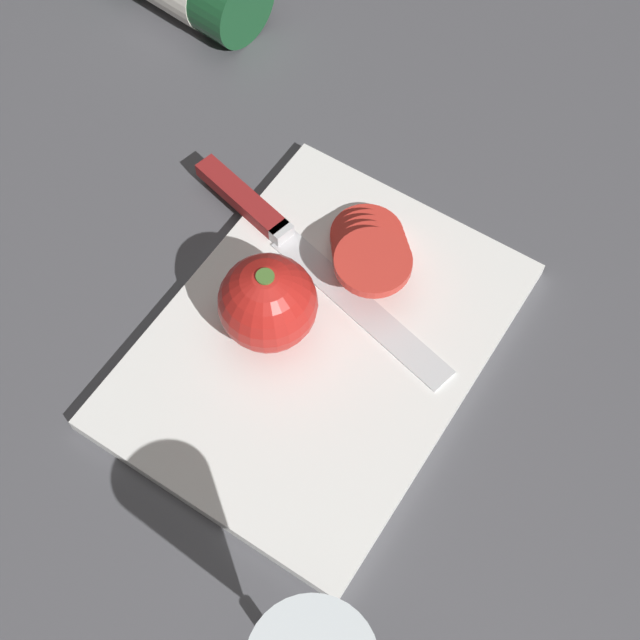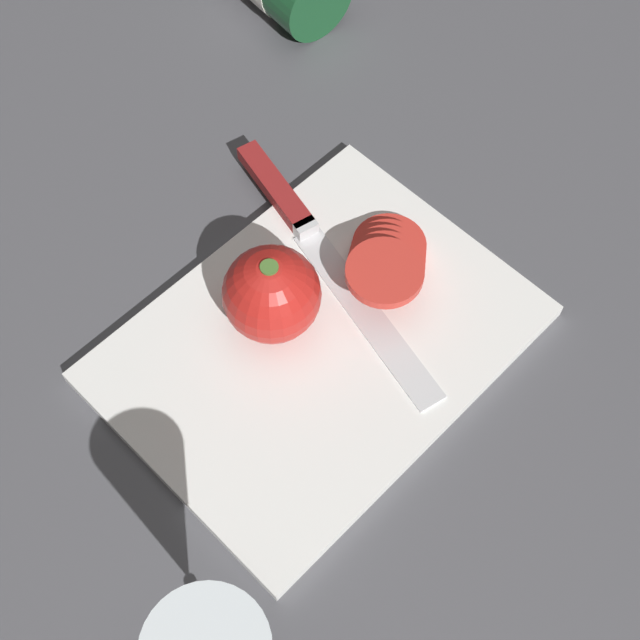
% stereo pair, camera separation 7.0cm
% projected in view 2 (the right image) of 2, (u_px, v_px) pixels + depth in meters
% --- Properties ---
extents(ground_plane, '(3.00, 3.00, 0.00)m').
position_uv_depth(ground_plane, '(285.00, 318.00, 0.75)').
color(ground_plane, '#4C4C51').
extents(cutting_board, '(0.33, 0.25, 0.01)m').
position_uv_depth(cutting_board, '(320.00, 342.00, 0.74)').
color(cutting_board, white).
rests_on(cutting_board, ground_plane).
extents(whole_tomato, '(0.08, 0.08, 0.08)m').
position_uv_depth(whole_tomato, '(274.00, 297.00, 0.70)').
color(whole_tomato, red).
rests_on(whole_tomato, cutting_board).
extents(knife, '(0.09, 0.30, 0.01)m').
position_uv_depth(knife, '(298.00, 219.00, 0.78)').
color(knife, silver).
rests_on(knife, cutting_board).
extents(tomato_slice_stack_near, '(0.10, 0.09, 0.04)m').
position_uv_depth(tomato_slice_stack_near, '(387.00, 259.00, 0.74)').
color(tomato_slice_stack_near, red).
rests_on(tomato_slice_stack_near, cutting_board).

